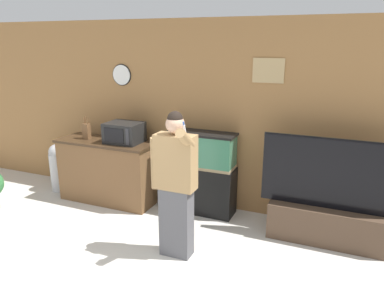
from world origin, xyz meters
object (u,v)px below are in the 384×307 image
(aquarium_on_stand, at_px, (201,173))
(trash_bin, at_px, (58,167))
(knife_block, at_px, (86,131))
(tv_on_stand, at_px, (327,213))
(counter_island, at_px, (108,171))
(person_standing, at_px, (175,183))
(microwave, at_px, (124,133))

(aquarium_on_stand, distance_m, trash_bin, 2.39)
(trash_bin, bearing_deg, knife_block, -3.79)
(trash_bin, bearing_deg, tv_on_stand, -0.47)
(knife_block, distance_m, aquarium_on_stand, 1.80)
(counter_island, xyz_separation_m, person_standing, (1.56, -0.96, 0.38))
(knife_block, xyz_separation_m, aquarium_on_stand, (1.73, 0.20, -0.48))
(aquarium_on_stand, bearing_deg, knife_block, -173.40)
(counter_island, xyz_separation_m, microwave, (0.30, 0.03, 0.60))
(microwave, height_order, trash_bin, microwave)
(tv_on_stand, bearing_deg, knife_block, -179.84)
(counter_island, height_order, knife_block, knife_block)
(person_standing, bearing_deg, aquarium_on_stand, 97.67)
(microwave, relative_size, knife_block, 1.48)
(aquarium_on_stand, relative_size, trash_bin, 1.50)
(microwave, bearing_deg, trash_bin, -179.74)
(person_standing, xyz_separation_m, trash_bin, (-2.53, 0.98, -0.46))
(counter_island, distance_m, tv_on_stand, 3.08)
(tv_on_stand, height_order, person_standing, person_standing)
(person_standing, height_order, trash_bin, person_standing)
(microwave, height_order, person_standing, person_standing)
(person_standing, distance_m, trash_bin, 2.75)
(microwave, bearing_deg, counter_island, -173.74)
(microwave, distance_m, tv_on_stand, 2.87)
(counter_island, height_order, person_standing, person_standing)
(counter_island, height_order, tv_on_stand, tv_on_stand)
(microwave, bearing_deg, person_standing, -38.08)
(person_standing, bearing_deg, microwave, 141.92)
(tv_on_stand, relative_size, person_standing, 0.97)
(tv_on_stand, height_order, trash_bin, tv_on_stand)
(aquarium_on_stand, xyz_separation_m, trash_bin, (-2.38, -0.16, -0.18))
(counter_island, bearing_deg, aquarium_on_stand, 7.44)
(counter_island, distance_m, aquarium_on_stand, 1.43)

